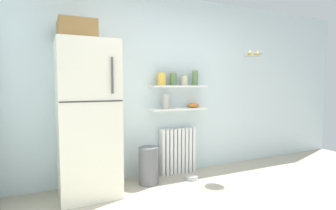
{
  "coord_description": "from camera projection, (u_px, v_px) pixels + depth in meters",
  "views": [
    {
      "loc": [
        -1.71,
        -1.6,
        1.31
      ],
      "look_at": [
        -0.19,
        1.6,
        1.05
      ],
      "focal_mm": 28.91,
      "sensor_mm": 36.0,
      "label": 1
    }
  ],
  "objects": [
    {
      "name": "refrigerator",
      "position": [
        87.0,
        115.0,
        3.19
      ],
      "size": [
        0.68,
        0.68,
        2.04
      ],
      "color": "silver",
      "rests_on": "ground_plane"
    },
    {
      "name": "storage_jar_3",
      "position": [
        195.0,
        78.0,
        4.03
      ],
      "size": [
        0.09,
        0.09,
        0.23
      ],
      "color": "#5B7F4C",
      "rests_on": "wall_shelf_upper"
    },
    {
      "name": "trash_bin",
      "position": [
        149.0,
        165.0,
        3.58
      ],
      "size": [
        0.27,
        0.27,
        0.49
      ],
      "primitive_type": "cylinder",
      "color": "slate",
      "rests_on": "ground_plane"
    },
    {
      "name": "storage_jar_1",
      "position": [
        173.0,
        79.0,
        3.88
      ],
      "size": [
        0.1,
        0.1,
        0.2
      ],
      "color": "#5B7F4C",
      "rests_on": "wall_shelf_upper"
    },
    {
      "name": "wall_shelf_upper",
      "position": [
        179.0,
        86.0,
        3.92
      ],
      "size": [
        0.87,
        0.22,
        0.02
      ],
      "primitive_type": "cube",
      "color": "white"
    },
    {
      "name": "storage_jar_2",
      "position": [
        184.0,
        80.0,
        3.96
      ],
      "size": [
        0.1,
        0.1,
        0.16
      ],
      "color": "beige",
      "rests_on": "wall_shelf_upper"
    },
    {
      "name": "hanging_fruit_basket",
      "position": [
        253.0,
        54.0,
        4.01
      ],
      "size": [
        0.3,
        0.3,
        0.08
      ],
      "color": "#B2B2B7"
    },
    {
      "name": "vase",
      "position": [
        166.0,
        101.0,
        3.85
      ],
      "size": [
        0.09,
        0.09,
        0.21
      ],
      "primitive_type": "cylinder",
      "color": "#B2ADA8",
      "rests_on": "wall_shelf_lower"
    },
    {
      "name": "wall_shelf_lower",
      "position": [
        179.0,
        109.0,
        3.95
      ],
      "size": [
        0.87,
        0.22,
        0.02
      ],
      "primitive_type": "cube",
      "color": "white"
    },
    {
      "name": "pet_food_bowl",
      "position": [
        192.0,
        178.0,
        3.76
      ],
      "size": [
        0.16,
        0.16,
        0.05
      ],
      "primitive_type": "cylinder",
      "color": "#B7B7BC",
      "rests_on": "ground_plane"
    },
    {
      "name": "shelf_bowl",
      "position": [
        193.0,
        105.0,
        4.05
      ],
      "size": [
        0.16,
        0.16,
        0.07
      ],
      "primitive_type": "ellipsoid",
      "color": "orange",
      "rests_on": "wall_shelf_lower"
    },
    {
      "name": "back_wall",
      "position": [
        167.0,
        86.0,
        4.02
      ],
      "size": [
        7.04,
        0.1,
        2.6
      ],
      "primitive_type": "cube",
      "color": "silver",
      "rests_on": "ground_plane"
    },
    {
      "name": "radiator",
      "position": [
        178.0,
        151.0,
        4.02
      ],
      "size": [
        0.55,
        0.12,
        0.67
      ],
      "color": "white",
      "rests_on": "ground_plane"
    },
    {
      "name": "storage_jar_0",
      "position": [
        162.0,
        79.0,
        3.8
      ],
      "size": [
        0.12,
        0.12,
        0.2
      ],
      "color": "yellow",
      "rests_on": "wall_shelf_upper"
    }
  ]
}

